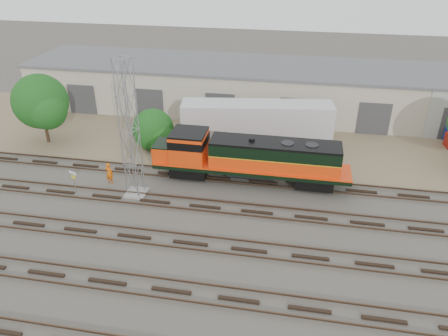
% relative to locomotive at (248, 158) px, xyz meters
% --- Properties ---
extents(ground, '(140.00, 140.00, 0.00)m').
position_rel_locomotive_xyz_m(ground, '(1.37, -6.00, -2.25)').
color(ground, '#47423A').
rests_on(ground, ground).
extents(dirt_strip, '(80.00, 16.00, 0.02)m').
position_rel_locomotive_xyz_m(dirt_strip, '(1.37, 9.00, -2.24)').
color(dirt_strip, '#726047').
rests_on(dirt_strip, ground).
extents(tracks, '(80.00, 20.40, 0.28)m').
position_rel_locomotive_xyz_m(tracks, '(1.37, -9.00, -2.18)').
color(tracks, black).
rests_on(tracks, ground).
extents(warehouse, '(58.40, 10.40, 5.30)m').
position_rel_locomotive_xyz_m(warehouse, '(1.41, 16.98, 0.40)').
color(warehouse, '#BAAE9B').
rests_on(warehouse, ground).
extents(locomotive, '(16.23, 2.85, 3.90)m').
position_rel_locomotive_xyz_m(locomotive, '(0.00, 0.00, 0.00)').
color(locomotive, black).
rests_on(locomotive, tracks).
extents(signal_tower, '(1.62, 1.62, 10.99)m').
position_rel_locomotive_xyz_m(signal_tower, '(-8.47, -3.59, 3.09)').
color(signal_tower, gray).
rests_on(signal_tower, ground).
extents(sign_post, '(0.76, 0.35, 1.98)m').
position_rel_locomotive_xyz_m(sign_post, '(-13.33, -4.34, -0.87)').
color(sign_post, gray).
rests_on(sign_post, ground).
extents(worker, '(0.74, 0.55, 1.85)m').
position_rel_locomotive_xyz_m(worker, '(-11.27, -2.29, -1.33)').
color(worker, '#DA5C0C').
rests_on(worker, ground).
extents(semi_trailer, '(14.54, 4.89, 4.39)m').
position_rel_locomotive_xyz_m(semi_trailer, '(0.23, 7.11, 0.51)').
color(semi_trailer, '#BCBCBC').
rests_on(semi_trailer, ground).
extents(tree_west, '(5.53, 5.26, 6.89)m').
position_rel_locomotive_xyz_m(tree_west, '(-20.38, 3.98, 1.86)').
color(tree_west, '#382619').
rests_on(tree_west, ground).
extents(tree_mid, '(4.25, 4.04, 4.04)m').
position_rel_locomotive_xyz_m(tree_mid, '(-9.68, 4.95, -0.58)').
color(tree_mid, '#382619').
rests_on(tree_mid, ground).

